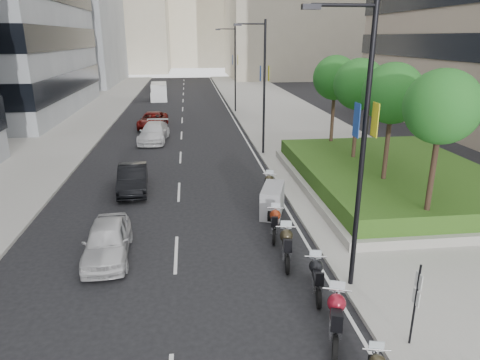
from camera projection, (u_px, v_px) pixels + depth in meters
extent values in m
plane|color=black|center=(224.00, 315.00, 12.78)|extent=(160.00, 160.00, 0.00)
cube|color=#9E9B93|center=(289.00, 121.00, 42.02)|extent=(10.00, 100.00, 0.15)
cube|color=#9E9B93|center=(68.00, 126.00, 39.64)|extent=(8.00, 100.00, 0.15)
cube|color=silver|center=(236.00, 123.00, 41.44)|extent=(0.12, 100.00, 0.01)
cube|color=silver|center=(182.00, 124.00, 40.85)|extent=(0.12, 100.00, 0.01)
cube|color=#9E9C93|center=(392.00, 183.00, 23.22)|extent=(10.00, 14.00, 0.40)
cube|color=#254814|center=(393.00, 173.00, 23.03)|extent=(9.40, 13.40, 0.80)
cylinder|color=#332319|center=(431.00, 181.00, 16.70)|extent=(0.22, 0.22, 4.00)
sphere|color=#1A5319|center=(442.00, 107.00, 15.78)|extent=(2.80, 2.80, 2.80)
cylinder|color=#332319|center=(386.00, 155.00, 20.47)|extent=(0.22, 0.22, 4.00)
sphere|color=#1A5319|center=(393.00, 93.00, 19.54)|extent=(2.80, 2.80, 2.80)
cylinder|color=#332319|center=(355.00, 136.00, 24.23)|extent=(0.22, 0.22, 4.00)
sphere|color=#1A5319|center=(359.00, 84.00, 23.31)|extent=(2.80, 2.80, 2.80)
cylinder|color=#332319|center=(332.00, 123.00, 28.00)|extent=(0.22, 0.22, 4.00)
sphere|color=#1A5319|center=(335.00, 78.00, 27.08)|extent=(2.80, 2.80, 2.80)
cylinder|color=black|center=(362.00, 157.00, 12.78)|extent=(0.16, 0.16, 9.00)
cylinder|color=black|center=(344.00, 5.00, 11.35)|extent=(1.80, 0.10, 0.10)
cube|color=black|center=(311.00, 7.00, 11.26)|extent=(0.50, 0.22, 0.14)
cube|color=yellow|center=(375.00, 120.00, 12.46)|extent=(0.02, 0.45, 1.00)
cube|color=navy|center=(356.00, 120.00, 12.40)|extent=(0.02, 0.45, 1.00)
cylinder|color=black|center=(264.00, 90.00, 28.79)|extent=(0.16, 0.16, 9.00)
cylinder|color=black|center=(252.00, 24.00, 27.35)|extent=(1.80, 0.10, 0.10)
cube|color=black|center=(238.00, 25.00, 27.27)|extent=(0.50, 0.22, 0.14)
cube|color=yellow|center=(269.00, 73.00, 28.47)|extent=(0.02, 0.45, 1.00)
cube|color=navy|center=(260.00, 73.00, 28.41)|extent=(0.02, 0.45, 1.00)
cylinder|color=black|center=(235.00, 71.00, 45.73)|extent=(0.16, 0.16, 9.00)
cylinder|color=black|center=(226.00, 29.00, 44.30)|extent=(1.80, 0.10, 0.10)
cube|color=black|center=(218.00, 29.00, 44.21)|extent=(0.50, 0.22, 0.14)
cube|color=yellow|center=(238.00, 60.00, 45.42)|extent=(0.02, 0.45, 1.00)
cube|color=navy|center=(233.00, 60.00, 45.35)|extent=(0.02, 0.45, 1.00)
cylinder|color=black|center=(415.00, 308.00, 11.04)|extent=(0.06, 0.06, 2.50)
cube|color=silver|center=(419.00, 281.00, 10.79)|extent=(0.02, 0.32, 0.42)
cube|color=silver|center=(416.00, 298.00, 10.95)|extent=(0.02, 0.32, 0.42)
cylinder|color=silver|center=(377.00, 350.00, 9.99)|extent=(0.65, 0.18, 0.04)
cylinder|color=black|center=(335.00, 350.00, 10.88)|extent=(0.34, 0.68, 0.67)
cylinder|color=black|center=(335.00, 309.00, 12.49)|extent=(0.34, 0.68, 0.67)
cube|color=silver|center=(336.00, 324.00, 11.58)|extent=(0.60, 0.98, 0.45)
sphere|color=maroon|center=(337.00, 303.00, 11.78)|extent=(0.52, 0.52, 0.52)
cube|color=black|center=(336.00, 320.00, 11.17)|extent=(0.55, 0.87, 0.17)
cylinder|color=silver|center=(337.00, 290.00, 11.97)|extent=(0.78, 0.31, 0.05)
cylinder|color=black|center=(319.00, 299.00, 13.04)|extent=(0.22, 0.61, 0.60)
cylinder|color=black|center=(314.00, 273.00, 14.50)|extent=(0.22, 0.61, 0.60)
cube|color=silver|center=(316.00, 282.00, 13.68)|extent=(0.43, 0.86, 0.40)
sphere|color=black|center=(316.00, 266.00, 13.86)|extent=(0.46, 0.46, 0.46)
cube|color=black|center=(318.00, 278.00, 13.30)|extent=(0.39, 0.76, 0.15)
cylinder|color=silver|center=(316.00, 257.00, 14.04)|extent=(0.71, 0.17, 0.05)
cylinder|color=black|center=(288.00, 265.00, 14.95)|extent=(0.23, 0.66, 0.65)
cylinder|color=black|center=(285.00, 243.00, 16.54)|extent=(0.23, 0.66, 0.65)
cube|color=silver|center=(286.00, 250.00, 15.64)|extent=(0.46, 0.93, 0.44)
sphere|color=black|center=(286.00, 236.00, 15.84)|extent=(0.50, 0.50, 0.50)
cube|color=black|center=(287.00, 245.00, 15.23)|extent=(0.42, 0.82, 0.17)
cylinder|color=silver|center=(286.00, 227.00, 16.03)|extent=(0.77, 0.18, 0.05)
cylinder|color=black|center=(274.00, 237.00, 17.06)|extent=(0.25, 0.61, 0.60)
cylinder|color=black|center=(275.00, 222.00, 18.51)|extent=(0.25, 0.61, 0.60)
cube|color=silver|center=(275.00, 226.00, 17.68)|extent=(0.47, 0.86, 0.40)
sphere|color=maroon|center=(275.00, 215.00, 17.87)|extent=(0.46, 0.46, 0.46)
cube|color=black|center=(275.00, 222.00, 17.32)|extent=(0.43, 0.76, 0.15)
cylinder|color=silver|center=(276.00, 208.00, 18.05)|extent=(0.70, 0.21, 0.05)
cylinder|color=black|center=(270.00, 214.00, 19.22)|extent=(0.32, 0.66, 0.65)
cylinder|color=black|center=(274.00, 201.00, 20.79)|extent=(0.32, 0.66, 0.65)
cube|color=gray|center=(273.00, 200.00, 19.89)|extent=(1.54, 2.38, 1.32)
cylinder|color=black|center=(267.00, 197.00, 21.36)|extent=(0.29, 0.63, 0.62)
cylinder|color=black|center=(270.00, 186.00, 22.85)|extent=(0.29, 0.63, 0.62)
cube|color=silver|center=(268.00, 189.00, 22.01)|extent=(0.53, 0.90, 0.42)
sphere|color=#322D1C|center=(269.00, 180.00, 22.19)|extent=(0.48, 0.48, 0.48)
cube|color=black|center=(268.00, 185.00, 21.62)|extent=(0.48, 0.80, 0.16)
cylinder|color=silver|center=(270.00, 174.00, 22.37)|extent=(0.72, 0.26, 0.05)
imported|color=silver|center=(107.00, 240.00, 15.93)|extent=(1.86, 4.13, 1.38)
imported|color=black|center=(133.00, 179.00, 22.89)|extent=(1.78, 4.33, 1.40)
imported|color=silver|center=(154.00, 132.00, 33.83)|extent=(2.46, 5.20, 1.46)
imported|color=#5F0D0B|center=(153.00, 120.00, 39.05)|extent=(2.72, 5.19, 1.39)
cube|color=silver|center=(159.00, 92.00, 56.30)|extent=(2.22, 5.25, 2.16)
cube|color=silver|center=(158.00, 97.00, 54.62)|extent=(2.02, 1.34, 1.13)
cylinder|color=black|center=(152.00, 99.00, 54.69)|extent=(0.26, 0.72, 0.72)
cylinder|color=black|center=(165.00, 99.00, 54.88)|extent=(0.26, 0.72, 0.72)
cylinder|color=black|center=(154.00, 96.00, 57.99)|extent=(0.26, 0.72, 0.72)
cylinder|color=black|center=(166.00, 95.00, 58.18)|extent=(0.26, 0.72, 0.72)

